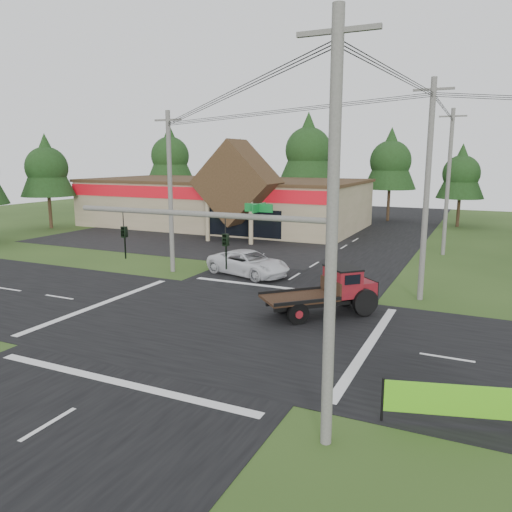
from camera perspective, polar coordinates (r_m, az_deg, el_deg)
The scene contains 19 objects.
ground at distance 23.49m, azimuth -4.30°, elevation -7.58°, with size 120.00×120.00×0.00m, color #273F16.
road_ns at distance 23.49m, azimuth -4.30°, elevation -7.56°, with size 12.00×120.00×0.02m, color black.
road_ew at distance 23.49m, azimuth -4.30°, elevation -7.55°, with size 120.00×12.00×0.02m, color black.
parking_apron at distance 46.38m, azimuth -7.94°, elevation 1.73°, with size 28.00×14.00×0.02m, color black.
cvs_building at distance 55.93m, azimuth -3.59°, elevation 6.27°, with size 30.40×18.20×9.19m.
traffic_signal_mast at distance 13.30m, azimuth 1.54°, elevation -2.38°, with size 8.12×0.24×7.00m.
utility_pole_nr at distance 12.50m, azimuth 8.66°, elevation 2.29°, with size 2.00×0.30×11.00m.
utility_pole_nw at distance 33.36m, azimuth -9.77°, elevation 7.32°, with size 2.00×0.30×10.50m.
utility_pole_ne at distance 27.57m, azimuth 18.95°, elevation 7.14°, with size 2.00×0.30×11.50m.
utility_pole_n at distance 41.51m, azimuth 21.10°, elevation 7.95°, with size 2.00×0.30×11.20m.
tree_row_a at distance 72.12m, azimuth -9.80°, elevation 11.42°, with size 6.72×6.72×12.12m.
tree_row_b at distance 68.73m, azimuth -1.80°, elevation 10.48°, with size 5.60×5.60×10.10m.
tree_row_c at distance 63.91m, azimuth 5.99°, elevation 12.18°, with size 7.28×7.28×13.13m.
tree_row_d at distance 62.33m, azimuth 15.14°, elevation 10.65°, with size 6.16×6.16×11.11m.
tree_row_e at distance 59.46m, azimuth 22.42°, elevation 8.89°, with size 5.04×5.04×9.09m.
tree_side_w at distance 58.27m, azimuth -22.83°, elevation 9.50°, with size 5.60×5.60×10.10m.
antique_flatbed_truck at distance 24.36m, azimuth 7.50°, elevation -4.05°, with size 2.16×5.65×2.36m, color #5B0D18, non-canonical shape.
roadside_banner at distance 15.73m, azimuth 21.48°, elevation -15.56°, with size 3.93×0.11×1.34m, color #51AB16, non-canonical shape.
white_pickup at distance 32.49m, azimuth -0.86°, elevation -0.81°, with size 2.64×5.72×1.59m, color silver.
Camera 1 is at (10.96, -19.36, 7.54)m, focal length 35.00 mm.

